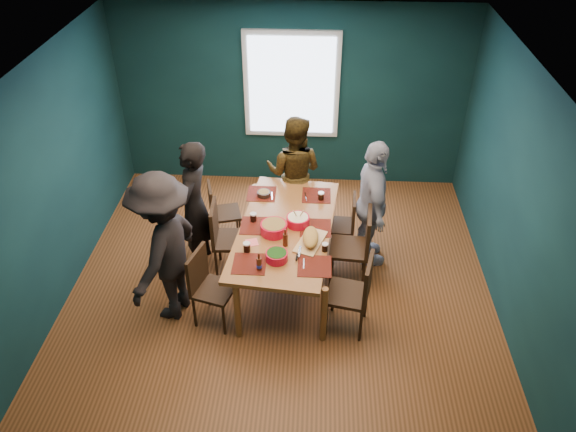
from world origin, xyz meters
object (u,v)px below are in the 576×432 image
at_px(chair_left_near, 207,282).
at_px(person_far_left, 194,207).
at_px(person_near_left, 164,248).
at_px(bowl_herbs, 277,256).
at_px(bowl_dumpling, 298,220).
at_px(bowl_salad, 274,228).
at_px(chair_right_near, 357,289).
at_px(chair_left_far, 219,209).
at_px(chair_left_mid, 224,234).
at_px(dining_table, 286,232).
at_px(chair_right_mid, 358,242).
at_px(chair_right_far, 346,221).
at_px(person_back, 294,172).
at_px(cutting_board, 311,238).
at_px(person_right, 372,205).

xyz_separation_m(chair_left_near, person_far_left, (-0.29, 0.96, 0.32)).
height_order(person_near_left, bowl_herbs, person_near_left).
bearing_deg(bowl_dumpling, bowl_salad, -147.00).
xyz_separation_m(chair_right_near, bowl_salad, (-0.93, 0.64, 0.30)).
relative_size(chair_left_far, chair_left_mid, 0.87).
height_order(dining_table, chair_left_near, chair_left_near).
height_order(chair_right_mid, bowl_salad, chair_right_mid).
distance_m(chair_left_near, person_far_left, 1.05).
height_order(chair_right_far, bowl_herbs, bowl_herbs).
distance_m(chair_left_far, chair_left_mid, 0.65).
relative_size(person_back, cutting_board, 2.58).
height_order(bowl_salad, bowl_dumpling, bowl_dumpling).
relative_size(dining_table, bowl_dumpling, 8.17).
distance_m(person_right, person_near_left, 2.50).
xyz_separation_m(dining_table, chair_left_mid, (-0.75, 0.13, -0.15)).
xyz_separation_m(person_right, bowl_salad, (-1.14, -0.56, 0.02)).
xyz_separation_m(person_back, bowl_herbs, (-0.10, -1.79, 0.05)).
bearing_deg(cutting_board, person_right, 64.30).
bearing_deg(bowl_dumpling, chair_left_far, 146.62).
distance_m(bowl_herbs, cutting_board, 0.47).
distance_m(person_near_left, bowl_dumpling, 1.54).
bearing_deg(chair_left_mid, chair_right_near, -32.73).
xyz_separation_m(chair_left_far, chair_left_mid, (0.16, -0.62, 0.07)).
distance_m(person_right, cutting_board, 1.02).
distance_m(chair_left_near, person_back, 2.10).
distance_m(chair_left_near, cutting_board, 1.23).
distance_m(chair_left_near, chair_right_mid, 1.81).
bearing_deg(person_right, bowl_herbs, 125.96).
xyz_separation_m(dining_table, chair_left_far, (-0.92, 0.75, -0.22)).
relative_size(person_far_left, person_right, 1.01).
bearing_deg(person_near_left, dining_table, 131.82).
relative_size(dining_table, chair_left_near, 2.38).
relative_size(chair_right_far, person_near_left, 0.46).
relative_size(bowl_salad, bowl_dumpling, 1.14).
relative_size(chair_left_mid, bowl_dumpling, 3.62).
bearing_deg(chair_left_near, person_back, 82.31).
distance_m(person_far_left, bowl_herbs, 1.35).
bearing_deg(bowl_salad, cutting_board, -20.72).
height_order(person_near_left, bowl_salad, person_near_left).
relative_size(person_right, cutting_board, 2.70).
relative_size(person_near_left, bowl_salad, 5.89).
xyz_separation_m(chair_left_near, person_near_left, (-0.44, 0.10, 0.37)).
distance_m(chair_right_far, person_near_left, 2.34).
height_order(person_back, cutting_board, person_back).
distance_m(chair_left_far, chair_left_near, 1.45).
distance_m(chair_right_mid, cutting_board, 0.68).
relative_size(person_right, bowl_herbs, 7.04).
relative_size(dining_table, chair_left_far, 2.58).
height_order(bowl_herbs, cutting_board, cutting_board).
height_order(chair_left_mid, chair_right_near, same).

